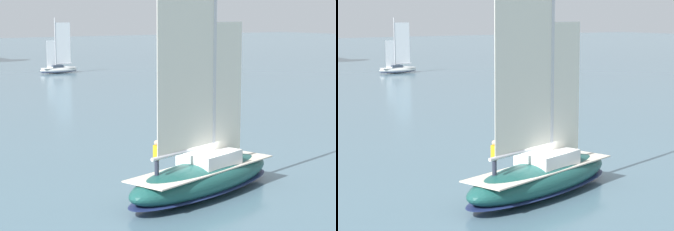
# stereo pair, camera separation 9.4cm
# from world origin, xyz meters

# --- Properties ---
(ground_plane) EXTENTS (400.00, 400.00, 0.00)m
(ground_plane) POSITION_xyz_m (0.00, 0.00, 0.00)
(ground_plane) COLOR slate
(sailboat_main) EXTENTS (10.58, 5.44, 14.00)m
(sailboat_main) POSITION_xyz_m (0.01, 0.00, 1.10)
(sailboat_main) COLOR #194C47
(sailboat_main) RESTS_ON ground
(sailboat_moored_mid_channel) EXTENTS (5.90, 1.71, 8.10)m
(sailboat_moored_mid_channel) POSITION_xyz_m (22.34, 63.75, 0.70)
(sailboat_moored_mid_channel) COLOR white
(sailboat_moored_mid_channel) RESTS_ON ground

